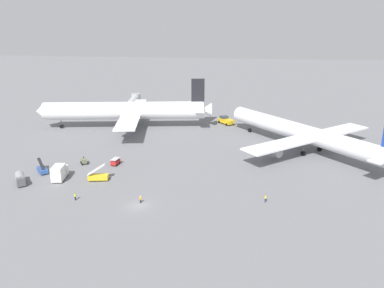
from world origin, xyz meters
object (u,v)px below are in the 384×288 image
at_px(jet_bridge, 134,101).
at_px(ground_crew_marshaller_foreground, 140,199).
at_px(gse_fuel_bowser_stubby, 20,179).
at_px(ground_crew_ramp_agent_by_cones, 265,198).
at_px(airliner_at_gate_left, 125,111).
at_px(gse_gpu_cart_small, 84,161).
at_px(pushback_tug, 226,120).
at_px(gse_catering_truck_tall, 59,172).
at_px(gse_stair_truck_yellow, 98,176).
at_px(gse_belt_loader_portside, 42,170).
at_px(airliner_being_pushed, 304,134).
at_px(gse_baggage_cart_near_cluster, 115,162).
at_px(ground_crew_wing_walker_right, 75,196).

bearing_deg(jet_bridge, ground_crew_marshaller_foreground, -73.40).
xyz_separation_m(gse_fuel_bowser_stubby, ground_crew_ramp_agent_by_cones, (54.38, -1.82, -0.45)).
xyz_separation_m(airliner_at_gate_left, gse_gpu_cart_small, (-0.42, -35.35, -5.07)).
height_order(pushback_tug, gse_catering_truck_tall, gse_catering_truck_tall).
relative_size(gse_catering_truck_tall, jet_bridge, 0.38).
relative_size(gse_stair_truck_yellow, jet_bridge, 0.30).
xyz_separation_m(gse_stair_truck_yellow, gse_catering_truck_tall, (-9.05, -0.55, 0.73)).
xyz_separation_m(gse_belt_loader_portside, gse_catering_truck_tall, (6.00, -3.15, 0.93)).
bearing_deg(airliner_being_pushed, gse_gpu_cart_small, -162.00).
distance_m(airliner_at_gate_left, pushback_tug, 35.22).
relative_size(pushback_tug, gse_catering_truck_tall, 1.32).
relative_size(gse_stair_truck_yellow, ground_crew_ramp_agent_by_cones, 2.86).
xyz_separation_m(gse_belt_loader_portside, gse_gpu_cart_small, (7.64, 7.09, -0.03)).
distance_m(gse_baggage_cart_near_cluster, ground_crew_ramp_agent_by_cones, 40.46).
bearing_deg(gse_gpu_cart_small, airliner_at_gate_left, 89.32).
bearing_deg(ground_crew_wing_walker_right, airliner_being_pushed, 37.44).
bearing_deg(pushback_tug, gse_belt_loader_portside, -128.71).
bearing_deg(gse_belt_loader_portside, gse_baggage_cart_near_cluster, 25.31).
relative_size(airliner_being_pushed, gse_stair_truck_yellow, 9.97).
relative_size(airliner_at_gate_left, airliner_being_pushed, 1.21).
height_order(pushback_tug, gse_stair_truck_yellow, gse_stair_truck_yellow).
bearing_deg(gse_baggage_cart_near_cluster, gse_belt_loader_portside, -154.69).
bearing_deg(gse_stair_truck_yellow, airliner_being_pushed, 29.60).
distance_m(airliner_being_pushed, gse_gpu_cart_small, 60.23).
bearing_deg(gse_catering_truck_tall, jet_bridge, 91.55).
relative_size(gse_belt_loader_portside, gse_fuel_bowser_stubby, 0.89).
distance_m(gse_catering_truck_tall, ground_crew_wing_walker_right, 12.90).
relative_size(gse_catering_truck_tall, gse_baggage_cart_near_cluster, 2.07).
distance_m(gse_stair_truck_yellow, ground_crew_marshaller_foreground, 16.15).
bearing_deg(gse_stair_truck_yellow, ground_crew_ramp_agent_by_cones, -9.37).
xyz_separation_m(airliner_at_gate_left, pushback_tug, (33.59, 9.53, -4.59)).
relative_size(airliner_being_pushed, ground_crew_wing_walker_right, 29.46).
bearing_deg(airliner_at_gate_left, ground_crew_ramp_agent_by_cones, -48.85).
height_order(gse_baggage_cart_near_cluster, gse_fuel_bowser_stubby, gse_fuel_bowser_stubby).
distance_m(ground_crew_marshaller_foreground, ground_crew_ramp_agent_by_cones, 25.39).
bearing_deg(ground_crew_marshaller_foreground, gse_catering_truck_tall, 156.57).
xyz_separation_m(airliner_at_gate_left, gse_catering_truck_tall, (-2.06, -45.59, -4.10)).
height_order(gse_belt_loader_portside, ground_crew_ramp_agent_by_cones, gse_belt_loader_portside).
relative_size(pushback_tug, gse_stair_truck_yellow, 1.66).
bearing_deg(gse_baggage_cart_near_cluster, gse_fuel_bowser_stubby, -140.09).
xyz_separation_m(gse_belt_loader_portside, jet_bridge, (4.11, 66.70, 3.52)).
xyz_separation_m(airliner_at_gate_left, ground_crew_marshaller_foreground, (19.69, -55.02, -5.06)).
xyz_separation_m(pushback_tug, gse_stair_truck_yellow, (-26.60, -54.57, -0.24)).
xyz_separation_m(ground_crew_ramp_agent_by_cones, jet_bridge, (-48.75, 75.54, 3.45)).
xyz_separation_m(gse_catering_truck_tall, gse_baggage_cart_near_cluster, (9.85, 10.64, -0.90)).
height_order(ground_crew_ramp_agent_by_cones, jet_bridge, jet_bridge).
height_order(airliner_at_gate_left, ground_crew_ramp_agent_by_cones, airliner_at_gate_left).
distance_m(gse_stair_truck_yellow, gse_fuel_bowser_stubby, 17.15).
distance_m(gse_belt_loader_portside, ground_crew_ramp_agent_by_cones, 53.60).
relative_size(gse_fuel_bowser_stubby, ground_crew_ramp_agent_by_cones, 2.99).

